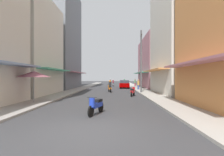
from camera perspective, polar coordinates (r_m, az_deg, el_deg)
name	(u,v)px	position (r m, az deg, el deg)	size (l,w,h in m)	color
ground_plane	(110,89)	(28.56, -0.79, -3.70)	(116.52, 116.52, 0.00)	#38383A
sidewalk_left	(81,88)	(29.15, -10.61, -3.51)	(2.15, 60.96, 0.12)	#9E9991
sidewalk_right	(139,88)	(28.81, 9.16, -3.55)	(2.15, 60.96, 0.12)	#ADA89E
building_left_mid	(25,48)	(20.93, -27.81, 9.23)	(7.05, 8.03, 10.49)	silver
building_left_far	(58,39)	(30.88, -18.24, 12.79)	(7.05, 10.87, 17.36)	slate
building_right_mid	(184,36)	(21.65, 23.64, 13.13)	(7.05, 9.08, 13.61)	silver
building_right_far	(159,63)	(31.78, 15.92, 4.89)	(7.05, 12.42, 9.10)	#B7727F
motorbike_silver	(113,83)	(35.75, 0.39, -1.78)	(0.55, 1.81, 1.58)	black
motorbike_green	(110,82)	(45.47, -0.66, -1.35)	(0.73, 1.75, 1.58)	black
motorbike_blue	(96,105)	(8.77, -5.63, -9.28)	(0.74, 1.74, 0.96)	black
motorbike_orange	(110,87)	(21.75, -0.79, -3.07)	(0.63, 1.79, 1.58)	black
motorbike_maroon	(124,83)	(34.34, 4.22, -1.86)	(0.68, 1.77, 1.58)	black
motorbike_red	(133,91)	(17.25, 7.20, -4.60)	(0.72, 1.75, 0.96)	black
parked_car	(125,84)	(30.07, 4.35, -2.09)	(1.99, 4.19, 1.45)	#8C0000
pedestrian_foreground	(138,85)	(25.60, 9.08, -2.28)	(0.34, 0.34, 1.67)	#334C8C
pedestrian_midway	(135,83)	(35.81, 7.98, -1.59)	(0.34, 0.34, 1.64)	#99333F
vendor_umbrella	(34,74)	(13.52, -25.40, 1.22)	(2.39, 2.39, 2.42)	#99999E
utility_pole	(141,61)	(20.63, 10.05, 5.76)	(0.20, 1.20, 7.73)	#4C4C4F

